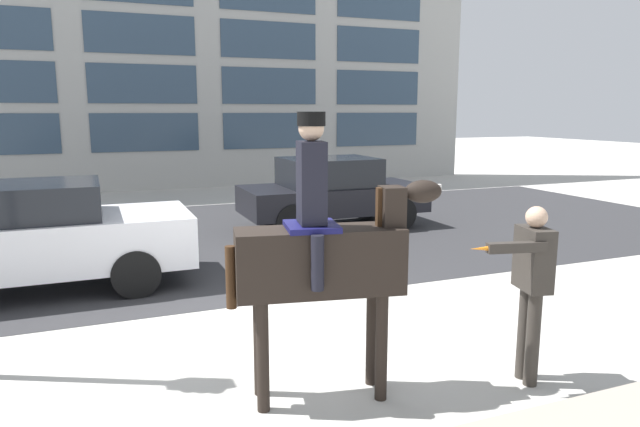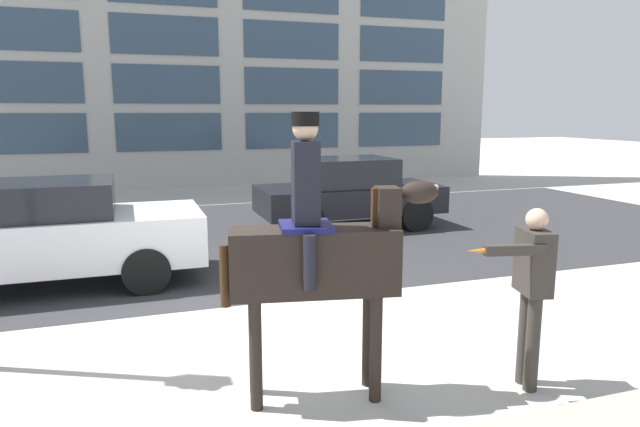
{
  "view_description": "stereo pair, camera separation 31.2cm",
  "coord_description": "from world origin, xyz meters",
  "px_view_note": "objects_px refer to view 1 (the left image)",
  "views": [
    {
      "loc": [
        -1.72,
        -6.68,
        2.59
      ],
      "look_at": [
        0.44,
        -1.3,
        1.54
      ],
      "focal_mm": 32.0,
      "sensor_mm": 36.0,
      "label": 1
    },
    {
      "loc": [
        -1.43,
        -6.79,
        2.59
      ],
      "look_at": [
        0.44,
        -1.3,
        1.54
      ],
      "focal_mm": 32.0,
      "sensor_mm": 36.0,
      "label": 2
    }
  ],
  "objects_px": {
    "mounted_horse_lead": "(324,253)",
    "street_car_near_lane": "(23,236)",
    "pedestrian_bystander": "(531,280)",
    "street_car_far_lane": "(332,192)"
  },
  "relations": [
    {
      "from": "pedestrian_bystander",
      "to": "street_car_far_lane",
      "type": "relative_size",
      "value": 0.43
    },
    {
      "from": "mounted_horse_lead",
      "to": "pedestrian_bystander",
      "type": "xyz_separation_m",
      "value": [
        1.92,
        -0.46,
        -0.34
      ]
    },
    {
      "from": "pedestrian_bystander",
      "to": "street_car_near_lane",
      "type": "height_order",
      "value": "pedestrian_bystander"
    },
    {
      "from": "mounted_horse_lead",
      "to": "street_car_near_lane",
      "type": "relative_size",
      "value": 0.56
    },
    {
      "from": "mounted_horse_lead",
      "to": "street_car_near_lane",
      "type": "height_order",
      "value": "mounted_horse_lead"
    },
    {
      "from": "mounted_horse_lead",
      "to": "pedestrian_bystander",
      "type": "height_order",
      "value": "mounted_horse_lead"
    },
    {
      "from": "pedestrian_bystander",
      "to": "street_car_far_lane",
      "type": "height_order",
      "value": "pedestrian_bystander"
    },
    {
      "from": "pedestrian_bystander",
      "to": "street_car_near_lane",
      "type": "relative_size",
      "value": 0.38
    },
    {
      "from": "mounted_horse_lead",
      "to": "street_car_far_lane",
      "type": "bearing_deg",
      "value": 77.18
    },
    {
      "from": "mounted_horse_lead",
      "to": "street_car_near_lane",
      "type": "xyz_separation_m",
      "value": [
        -2.82,
        4.43,
        -0.53
      ]
    }
  ]
}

